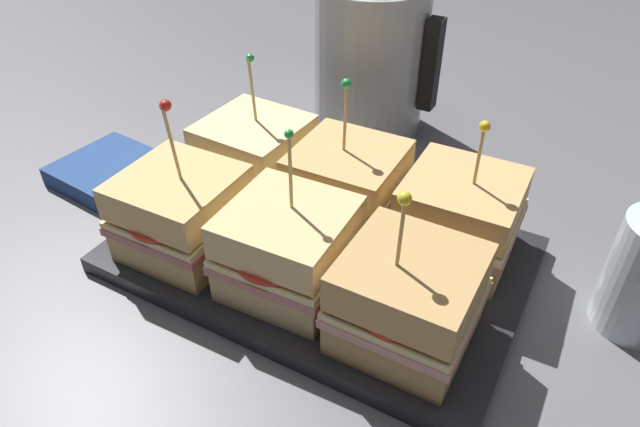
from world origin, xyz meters
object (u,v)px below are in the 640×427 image
at_px(sandwich_back_center, 346,186).
at_px(kettle_steel, 370,57).
at_px(sandwich_front_right, 408,300).
at_px(sandwich_front_left, 182,213).
at_px(serving_platter, 320,255).
at_px(sandwich_back_left, 255,156).
at_px(sandwich_front_center, 285,248).
at_px(sandwich_back_right, 459,217).
at_px(napkin_stack, 110,171).

height_order(sandwich_back_center, kettle_steel, kettle_steel).
bearing_deg(sandwich_front_right, sandwich_front_left, 179.85).
height_order(serving_platter, sandwich_back_center, sandwich_back_center).
bearing_deg(sandwich_front_right, sandwich_back_left, 152.20).
bearing_deg(kettle_steel, serving_platter, -73.60).
relative_size(serving_platter, sandwich_front_center, 2.50).
bearing_deg(sandwich_back_center, sandwich_front_left, -134.16).
bearing_deg(sandwich_back_right, napkin_stack, -172.37).
height_order(sandwich_back_left, sandwich_back_center, same).
distance_m(sandwich_front_left, sandwich_back_right, 0.28).
distance_m(sandwich_back_right, napkin_stack, 0.44).
relative_size(sandwich_front_left, sandwich_back_left, 1.04).
distance_m(sandwich_front_center, sandwich_front_right, 0.12).
relative_size(sandwich_back_right, napkin_stack, 1.21).
height_order(sandwich_front_right, napkin_stack, sandwich_front_right).
height_order(serving_platter, napkin_stack, napkin_stack).
distance_m(sandwich_back_left, kettle_steel, 0.24).
height_order(sandwich_front_center, napkin_stack, sandwich_front_center).
bearing_deg(sandwich_front_left, sandwich_back_left, 89.36).
bearing_deg(sandwich_back_center, sandwich_front_right, -45.62).
distance_m(serving_platter, sandwich_back_center, 0.08).
xyz_separation_m(sandwich_back_right, kettle_steel, (-0.21, 0.23, 0.04)).
relative_size(sandwich_back_left, kettle_steel, 0.70).
bearing_deg(sandwich_front_center, serving_platter, 86.82).
relative_size(serving_platter, sandwich_back_left, 2.51).
xyz_separation_m(serving_platter, sandwich_front_right, (0.12, -0.07, 0.05)).
relative_size(serving_platter, sandwich_back_right, 2.70).
bearing_deg(serving_platter, sandwich_front_left, -151.89).
bearing_deg(sandwich_back_left, sandwich_front_right, -27.80).
height_order(sandwich_front_right, sandwich_back_left, sandwich_back_left).
distance_m(sandwich_back_left, sandwich_back_center, 0.12).
bearing_deg(sandwich_front_left, napkin_stack, 159.01).
distance_m(sandwich_front_right, sandwich_back_right, 0.13).
xyz_separation_m(serving_platter, sandwich_back_right, (0.12, 0.07, 0.05)).
bearing_deg(sandwich_front_left, sandwich_back_center, 45.84).
bearing_deg(serving_platter, sandwich_front_center, -93.18).
bearing_deg(serving_platter, sandwich_front_right, -28.65).
relative_size(sandwich_front_left, sandwich_front_right, 1.09).
distance_m(sandwich_front_center, napkin_stack, 0.32).
relative_size(sandwich_front_center, sandwich_back_left, 1.00).
bearing_deg(kettle_steel, sandwich_back_right, -47.93).
distance_m(sandwich_front_right, kettle_steel, 0.42).
relative_size(sandwich_front_center, kettle_steel, 0.70).
relative_size(sandwich_front_center, sandwich_back_right, 1.08).
distance_m(sandwich_back_left, napkin_stack, 0.20).
bearing_deg(sandwich_back_right, sandwich_front_left, -151.94).
bearing_deg(kettle_steel, napkin_stack, -127.62).
distance_m(sandwich_back_left, sandwich_back_right, 0.24).
xyz_separation_m(sandwich_front_center, napkin_stack, (-0.31, 0.07, -0.05)).
bearing_deg(sandwich_front_center, sandwich_back_center, 89.14).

